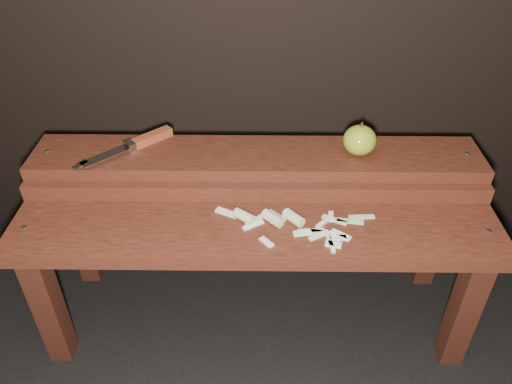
{
  "coord_description": "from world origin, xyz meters",
  "views": [
    {
      "loc": [
        0.01,
        -0.96,
        1.21
      ],
      "look_at": [
        0.0,
        0.06,
        0.45
      ],
      "focal_mm": 35.0,
      "sensor_mm": 36.0,
      "label": 1
    }
  ],
  "objects_px": {
    "apple": "(360,140)",
    "bench_rear_tier": "(256,180)",
    "bench_front_tier": "(255,253)",
    "knife": "(140,142)"
  },
  "relations": [
    {
      "from": "bench_rear_tier",
      "to": "apple",
      "type": "bearing_deg",
      "value": 0.92
    },
    {
      "from": "bench_front_tier",
      "to": "apple",
      "type": "xyz_separation_m",
      "value": [
        0.27,
        0.23,
        0.19
      ]
    },
    {
      "from": "bench_rear_tier",
      "to": "knife",
      "type": "relative_size",
      "value": 5.28
    },
    {
      "from": "apple",
      "to": "knife",
      "type": "height_order",
      "value": "apple"
    },
    {
      "from": "bench_front_tier",
      "to": "bench_rear_tier",
      "type": "xyz_separation_m",
      "value": [
        0.0,
        0.23,
        0.06
      ]
    },
    {
      "from": "bench_front_tier",
      "to": "bench_rear_tier",
      "type": "distance_m",
      "value": 0.23
    },
    {
      "from": "apple",
      "to": "bench_rear_tier",
      "type": "bearing_deg",
      "value": -179.08
    },
    {
      "from": "bench_front_tier",
      "to": "knife",
      "type": "bearing_deg",
      "value": 140.37
    },
    {
      "from": "bench_front_tier",
      "to": "knife",
      "type": "xyz_separation_m",
      "value": [
        -0.31,
        0.26,
        0.16
      ]
    },
    {
      "from": "bench_rear_tier",
      "to": "apple",
      "type": "distance_m",
      "value": 0.3
    }
  ]
}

